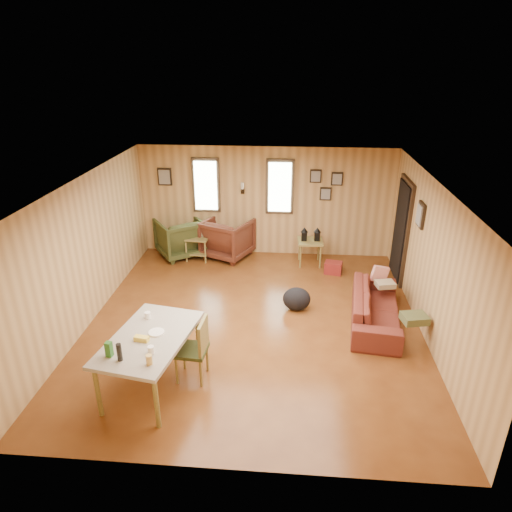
{
  "coord_description": "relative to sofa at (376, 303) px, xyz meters",
  "views": [
    {
      "loc": [
        0.58,
        -6.56,
        4.14
      ],
      "look_at": [
        0.0,
        0.4,
        1.05
      ],
      "focal_mm": 32.0,
      "sensor_mm": 36.0,
      "label": 1
    }
  ],
  "objects": [
    {
      "name": "dining_table",
      "position": [
        -3.24,
        -1.9,
        0.34
      ],
      "size": [
        1.19,
        1.69,
        1.02
      ],
      "rotation": [
        0.0,
        0.0,
        -0.18
      ],
      "color": "#9F9685",
      "rests_on": "ground"
    },
    {
      "name": "recliner_brown",
      "position": [
        -2.84,
        2.54,
        0.1
      ],
      "size": [
        1.21,
        1.18,
        0.96
      ],
      "primitive_type": "imported",
      "rotation": [
        0.0,
        0.0,
        2.71
      ],
      "color": "#522618",
      "rests_on": "ground"
    },
    {
      "name": "side_table",
      "position": [
        -1.04,
        2.28,
        0.19
      ],
      "size": [
        0.55,
        0.55,
        0.84
      ],
      "rotation": [
        0.0,
        0.0,
        0.05
      ],
      "color": "olive",
      "rests_on": "ground"
    },
    {
      "name": "backpack",
      "position": [
        -1.31,
        0.32,
        -0.17
      ],
      "size": [
        0.58,
        0.5,
        0.42
      ],
      "rotation": [
        0.0,
        0.0,
        0.31
      ],
      "color": "black",
      "rests_on": "ground"
    },
    {
      "name": "recliner_green",
      "position": [
        -3.91,
        2.51,
        0.09
      ],
      "size": [
        1.23,
        1.22,
        0.94
      ],
      "primitive_type": "imported",
      "rotation": [
        0.0,
        0.0,
        -2.53
      ],
      "color": "#363D1B",
      "rests_on": "ground"
    },
    {
      "name": "cooler",
      "position": [
        -0.56,
        1.85,
        -0.26
      ],
      "size": [
        0.39,
        0.31,
        0.25
      ],
      "rotation": [
        0.0,
        0.0,
        -0.2
      ],
      "color": "maroon",
      "rests_on": "ground"
    },
    {
      "name": "sofa_pillows",
      "position": [
        0.32,
        0.0,
        0.12
      ],
      "size": [
        0.69,
        1.62,
        0.33
      ],
      "rotation": [
        0.0,
        0.0,
        0.21
      ],
      "color": "#4C522E",
      "rests_on": "sofa"
    },
    {
      "name": "dining_chair",
      "position": [
        -2.68,
        -1.67,
        0.14
      ],
      "size": [
        0.45,
        0.45,
        0.93
      ],
      "rotation": [
        0.0,
        0.0,
        -0.07
      ],
      "color": "#363D1B",
      "rests_on": "ground"
    },
    {
      "name": "sofa",
      "position": [
        0.0,
        0.0,
        0.0
      ],
      "size": [
        0.81,
        1.99,
        0.76
      ],
      "primitive_type": "imported",
      "rotation": [
        0.0,
        0.0,
        1.44
      ],
      "color": "maroon",
      "rests_on": "ground"
    },
    {
      "name": "room",
      "position": [
        -1.85,
        0.1,
        0.83
      ],
      "size": [
        5.54,
        6.04,
        2.44
      ],
      "color": "brown",
      "rests_on": "ground"
    },
    {
      "name": "end_table",
      "position": [
        -3.47,
        2.34,
        -0.02
      ],
      "size": [
        0.55,
        0.51,
        0.65
      ],
      "rotation": [
        0.0,
        0.0,
        -0.09
      ],
      "color": "olive",
      "rests_on": "ground"
    }
  ]
}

